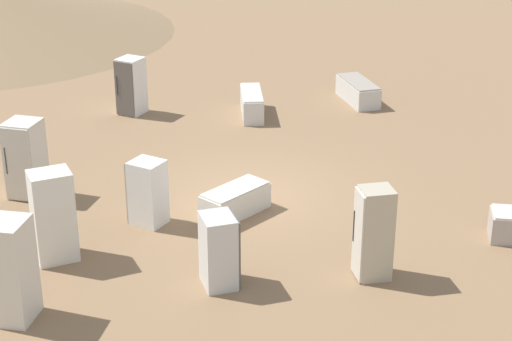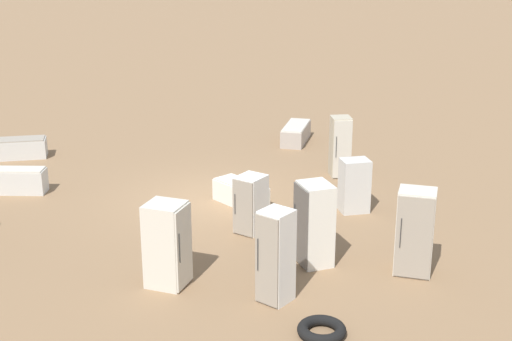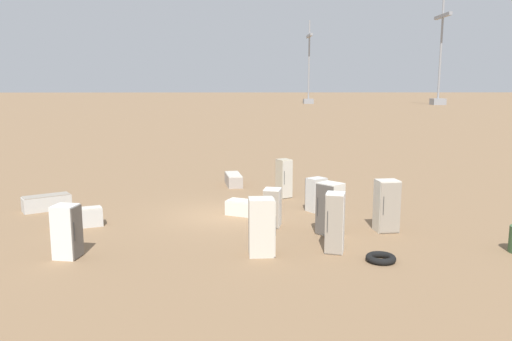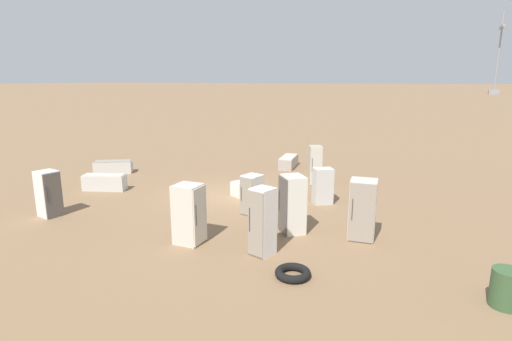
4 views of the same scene
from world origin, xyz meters
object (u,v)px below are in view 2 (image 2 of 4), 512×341
at_px(discarded_fridge_4, 354,185).
at_px(discarded_fridge_8, 296,133).
at_px(discarded_fridge_5, 276,256).
at_px(discarded_fridge_10, 13,181).
at_px(discarded_fridge_6, 340,147).
at_px(scrap_tire, 322,330).
at_px(discarded_fridge_2, 241,193).
at_px(discarded_fridge_3, 251,204).
at_px(discarded_fridge_0, 16,148).
at_px(discarded_fridge_11, 314,224).
at_px(discarded_fridge_7, 167,245).
at_px(discarded_fridge_9, 415,232).

bearing_deg(discarded_fridge_4, discarded_fridge_8, 87.58).
height_order(discarded_fridge_5, discarded_fridge_10, discarded_fridge_5).
xyz_separation_m(discarded_fridge_6, scrap_tire, (8.82, 2.07, -0.80)).
relative_size(discarded_fridge_2, discarded_fridge_3, 1.21).
distance_m(discarded_fridge_0, discarded_fridge_5, 12.49).
relative_size(discarded_fridge_4, discarded_fridge_8, 0.70).
bearing_deg(discarded_fridge_3, discarded_fridge_11, 162.91).
height_order(discarded_fridge_2, discarded_fridge_11, discarded_fridge_11).
relative_size(discarded_fridge_3, discarded_fridge_5, 0.75).
bearing_deg(discarded_fridge_11, discarded_fridge_8, -20.07).
bearing_deg(discarded_fridge_7, discarded_fridge_5, 92.45).
relative_size(discarded_fridge_2, discarded_fridge_10, 0.90).
xyz_separation_m(discarded_fridge_5, discarded_fridge_6, (-7.92, -0.85, -0.05)).
bearing_deg(discarded_fridge_4, discarded_fridge_2, 158.22).
xyz_separation_m(discarded_fridge_4, discarded_fridge_10, (2.13, -9.18, -0.35)).
height_order(discarded_fridge_2, discarded_fridge_7, discarded_fridge_7).
distance_m(discarded_fridge_2, discarded_fridge_6, 3.80).
relative_size(discarded_fridge_5, discarded_fridge_8, 0.94).
distance_m(discarded_fridge_0, discarded_fridge_6, 10.41).
xyz_separation_m(discarded_fridge_6, discarded_fridge_10, (4.78, -8.09, -0.55)).
xyz_separation_m(discarded_fridge_5, discarded_fridge_9, (-2.23, 2.30, -0.02)).
distance_m(discarded_fridge_2, discarded_fridge_10, 6.44).
bearing_deg(discarded_fridge_11, scrap_tire, 159.29).
relative_size(discarded_fridge_5, discarded_fridge_6, 1.05).
xyz_separation_m(discarded_fridge_3, discarded_fridge_11, (1.12, 1.93, 0.21)).
bearing_deg(discarded_fridge_6, discarded_fridge_4, 84.64).
xyz_separation_m(discarded_fridge_2, discarded_fridge_9, (2.41, 4.97, 0.63)).
height_order(discarded_fridge_4, discarded_fridge_5, discarded_fridge_5).
bearing_deg(discarded_fridge_0, discarded_fridge_7, 23.20).
height_order(discarded_fridge_2, discarded_fridge_6, discarded_fridge_6).
xyz_separation_m(discarded_fridge_7, discarded_fridge_10, (-3.31, -6.67, -0.54)).
bearing_deg(discarded_fridge_2, discarded_fridge_7, 30.93).
bearing_deg(discarded_fridge_2, scrap_tire, 61.31).
distance_m(discarded_fridge_0, discarded_fridge_10, 3.40).
bearing_deg(discarded_fridge_9, discarded_fridge_7, 21.85).
bearing_deg(discarded_fridge_5, discarded_fridge_4, -75.78).
height_order(discarded_fridge_4, discarded_fridge_10, discarded_fridge_4).
bearing_deg(scrap_tire, discarded_fridge_7, -101.84).
xyz_separation_m(discarded_fridge_0, discarded_fridge_4, (0.55, 11.27, 0.38)).
xyz_separation_m(discarded_fridge_3, discarded_fridge_9, (0.78, 4.03, 0.22)).
bearing_deg(discarded_fridge_9, discarded_fridge_5, 38.38).
bearing_deg(discarded_fridge_8, discarded_fridge_10, 45.82).
bearing_deg(discarded_fridge_9, discarded_fridge_3, -16.74).
height_order(discarded_fridge_6, discarded_fridge_8, discarded_fridge_6).
bearing_deg(scrap_tire, discarded_fridge_5, -126.47).
height_order(discarded_fridge_3, discarded_fridge_9, discarded_fridge_9).
bearing_deg(discarded_fridge_2, discarded_fridge_6, 177.06).
relative_size(discarded_fridge_0, discarded_fridge_2, 1.14).
height_order(discarded_fridge_3, discarded_fridge_11, discarded_fridge_11).
distance_m(discarded_fridge_6, scrap_tire, 9.09).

